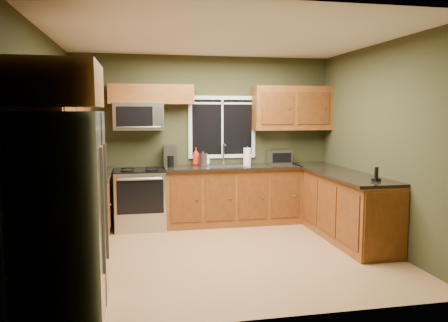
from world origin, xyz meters
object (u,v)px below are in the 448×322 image
object	(u,v)px
cordless_phone	(376,177)
soap_bottle_b	(247,158)
refrigerator	(62,214)
kettle	(203,159)
coffee_maker	(170,157)
range	(140,198)
soap_bottle_a	(196,156)
toaster_oven	(279,157)
paper_towel_roll	(247,157)
soap_bottle_c	(206,160)
microwave	(139,116)

from	to	relation	value
cordless_phone	soap_bottle_b	bearing A→B (deg)	118.48
refrigerator	cordless_phone	world-z (taller)	refrigerator
kettle	coffee_maker	bearing A→B (deg)	174.29
range	soap_bottle_a	xyz separation A→B (m)	(0.90, 0.23, 0.61)
toaster_oven	paper_towel_roll	bearing A→B (deg)	-166.11
soap_bottle_b	paper_towel_roll	bearing A→B (deg)	-102.50
coffee_maker	soap_bottle_b	world-z (taller)	coffee_maker
paper_towel_roll	cordless_phone	size ratio (longest dim) A/B	1.76
kettle	soap_bottle_c	xyz separation A→B (m)	(0.05, 0.05, -0.02)
paper_towel_roll	soap_bottle_c	distance (m)	0.67
soap_bottle_c	soap_bottle_a	bearing A→B (deg)	157.47
cordless_phone	refrigerator	bearing A→B (deg)	-165.76
soap_bottle_c	microwave	bearing A→B (deg)	-178.43
refrigerator	soap_bottle_a	world-z (taller)	refrigerator
range	coffee_maker	distance (m)	0.81
soap_bottle_a	soap_bottle_b	size ratio (longest dim) A/B	1.40
kettle	cordless_phone	distance (m)	2.73
microwave	soap_bottle_b	distance (m)	1.88
cordless_phone	kettle	bearing A→B (deg)	133.57
microwave	soap_bottle_a	size ratio (longest dim) A/B	2.68
coffee_maker	kettle	distance (m)	0.52
soap_bottle_a	soap_bottle_c	size ratio (longest dim) A/B	1.59
microwave	coffee_maker	size ratio (longest dim) A/B	2.31
microwave	soap_bottle_a	xyz separation A→B (m)	(0.90, 0.09, -0.65)
kettle	cordless_phone	bearing A→B (deg)	-46.43
soap_bottle_a	soap_bottle_c	xyz separation A→B (m)	(0.15, -0.06, -0.05)
paper_towel_roll	soap_bottle_b	distance (m)	0.23
toaster_oven	soap_bottle_b	world-z (taller)	toaster_oven
toaster_oven	soap_bottle_c	xyz separation A→B (m)	(-1.23, 0.02, -0.03)
range	soap_bottle_b	distance (m)	1.86
range	soap_bottle_a	size ratio (longest dim) A/B	3.30
kettle	cordless_phone	world-z (taller)	kettle
refrigerator	paper_towel_roll	bearing A→B (deg)	49.21
refrigerator	cordless_phone	distance (m)	3.69
soap_bottle_c	coffee_maker	bearing A→B (deg)	179.67
coffee_maker	soap_bottle_b	bearing A→B (deg)	2.53
refrigerator	microwave	xyz separation A→B (m)	(0.69, 2.91, 0.83)
refrigerator	range	bearing A→B (deg)	76.03
coffee_maker	soap_bottle_b	distance (m)	1.27
kettle	toaster_oven	bearing A→B (deg)	1.21
paper_towel_roll	soap_bottle_c	xyz separation A→B (m)	(-0.65, 0.17, -0.05)
microwave	refrigerator	bearing A→B (deg)	-103.34
kettle	refrigerator	bearing A→B (deg)	-120.34
range	kettle	bearing A→B (deg)	6.62
toaster_oven	coffee_maker	size ratio (longest dim) A/B	1.15
cordless_phone	coffee_maker	bearing A→B (deg)	139.79
soap_bottle_c	paper_towel_roll	bearing A→B (deg)	-14.33
soap_bottle_b	microwave	bearing A→B (deg)	-177.12
coffee_maker	paper_towel_roll	distance (m)	1.23
range	microwave	bearing A→B (deg)	90.02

